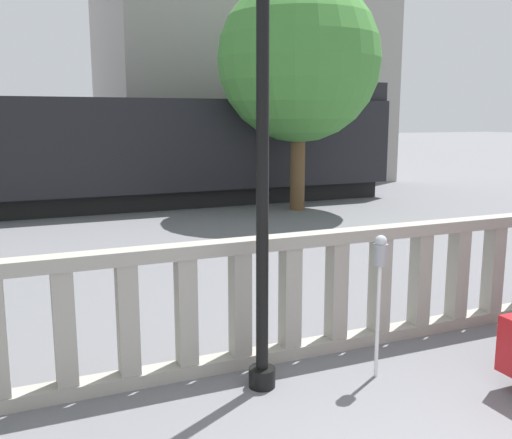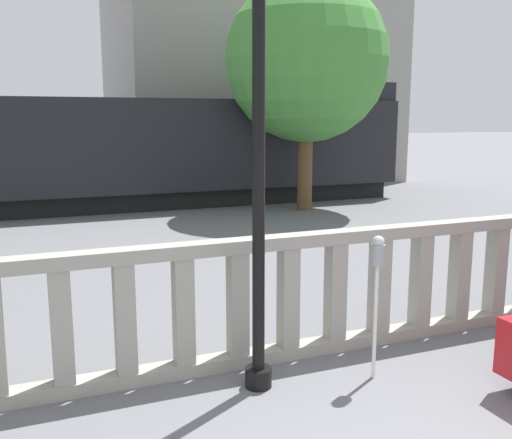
{
  "view_description": "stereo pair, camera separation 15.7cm",
  "coord_description": "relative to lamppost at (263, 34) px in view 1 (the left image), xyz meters",
  "views": [
    {
      "loc": [
        -2.79,
        -2.24,
        2.7
      ],
      "look_at": [
        0.02,
        4.25,
        1.43
      ],
      "focal_mm": 40.0,
      "sensor_mm": 36.0,
      "label": 1
    },
    {
      "loc": [
        -2.64,
        -2.3,
        2.7
      ],
      "look_at": [
        0.02,
        4.25,
        1.43
      ],
      "focal_mm": 40.0,
      "sensor_mm": 36.0,
      "label": 2
    }
  ],
  "objects": [
    {
      "name": "balustrade",
      "position": [
        0.59,
        0.54,
        -2.73
      ],
      "size": [
        16.35,
        0.24,
        1.42
      ],
      "color": "#9E998E",
      "rests_on": "ground"
    },
    {
      "name": "lamppost",
      "position": [
        0.0,
        0.0,
        0.0
      ],
      "size": [
        0.3,
        0.3,
        6.36
      ],
      "color": "black",
      "rests_on": "ground"
    },
    {
      "name": "parking_meter",
      "position": [
        1.2,
        -0.26,
        -2.25
      ],
      "size": [
        0.15,
        0.15,
        1.53
      ],
      "color": "silver",
      "rests_on": "ground"
    },
    {
      "name": "train_near",
      "position": [
        -2.06,
        12.41,
        -1.74
      ],
      "size": [
        23.55,
        2.89,
        3.83
      ],
      "color": "black",
      "rests_on": "ground"
    },
    {
      "name": "building_block",
      "position": [
        7.22,
        18.9,
        2.61
      ],
      "size": [
        11.27,
        8.15,
        12.11
      ],
      "color": "gray",
      "rests_on": "ground"
    },
    {
      "name": "tree_left",
      "position": [
        5.54,
        9.9,
        0.84
      ],
      "size": [
        4.64,
        4.64,
        6.62
      ],
      "color": "brown",
      "rests_on": "ground"
    }
  ]
}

